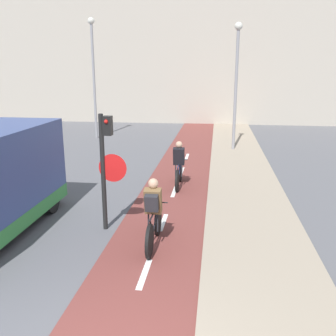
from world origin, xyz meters
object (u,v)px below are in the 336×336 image
(street_lamp_far, at_px, (93,66))
(cyclist_far, at_px, (179,167))
(cyclist_near, at_px, (153,215))
(traffic_light_pole, at_px, (106,159))
(street_lamp_sidewalk, at_px, (236,73))

(street_lamp_far, relative_size, cyclist_far, 3.52)
(cyclist_near, bearing_deg, cyclist_far, 88.66)
(traffic_light_pole, bearing_deg, cyclist_near, -31.89)
(street_lamp_sidewalk, height_order, cyclist_near, street_lamp_sidewalk)
(street_lamp_sidewalk, height_order, cyclist_far, street_lamp_sidewalk)
(street_lamp_far, bearing_deg, traffic_light_pole, -70.75)
(street_lamp_far, bearing_deg, cyclist_far, -56.83)
(traffic_light_pole, bearing_deg, cyclist_far, 69.72)
(cyclist_near, height_order, cyclist_far, cyclist_near)
(traffic_light_pole, bearing_deg, street_lamp_far, 109.25)
(street_lamp_far, height_order, cyclist_near, street_lamp_far)
(cyclist_far, bearing_deg, street_lamp_sidewalk, 72.02)
(street_lamp_sidewalk, bearing_deg, cyclist_far, -107.98)
(cyclist_near, bearing_deg, traffic_light_pole, 148.11)
(cyclist_near, bearing_deg, street_lamp_sidewalk, 78.71)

